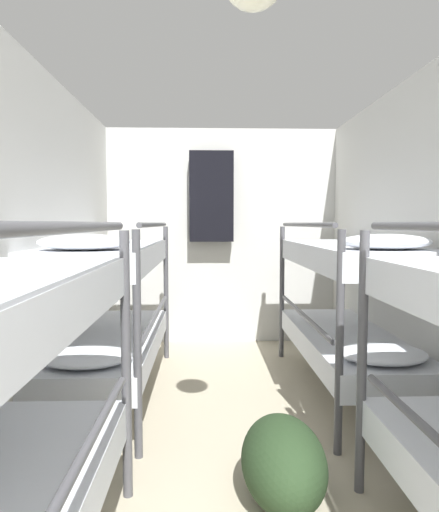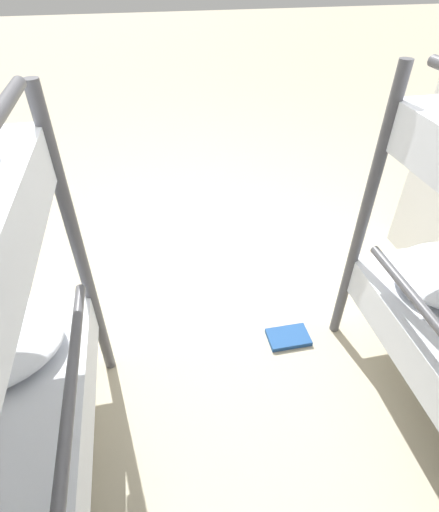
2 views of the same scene
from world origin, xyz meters
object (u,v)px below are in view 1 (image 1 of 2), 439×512
(bunk_stack_right_far, at_px, (349,300))
(hanging_coat, at_px, (211,197))
(bunk_stack_left_far, at_px, (110,301))
(duffel_bag, at_px, (283,462))

(bunk_stack_right_far, bearing_deg, hanging_coat, 124.30)
(bunk_stack_left_far, height_order, hanging_coat, hanging_coat)
(duffel_bag, bearing_deg, bunk_stack_left_far, 128.84)
(bunk_stack_left_far, relative_size, hanging_coat, 2.05)
(bunk_stack_left_far, xyz_separation_m, bunk_stack_right_far, (1.70, 0.00, 0.00))
(bunk_stack_left_far, xyz_separation_m, duffel_bag, (1.01, -1.26, -0.51))
(duffel_bag, height_order, hanging_coat, hanging_coat)
(hanging_coat, bearing_deg, bunk_stack_right_far, -55.70)
(bunk_stack_right_far, bearing_deg, bunk_stack_left_far, 180.00)
(duffel_bag, bearing_deg, bunk_stack_right_far, 61.48)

